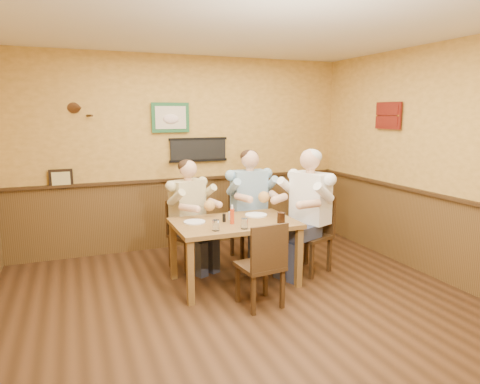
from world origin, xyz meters
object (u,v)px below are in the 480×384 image
object	(u,v)px
diner_blue_polo	(249,211)
chair_back_right	(249,225)
diner_tan_shirt	(188,220)
dining_table	(234,229)
chair_back_left	(188,234)
cola_tumbler	(281,218)
hot_sauce_bottle	(232,215)
salt_shaker	(230,216)
water_glass_left	(216,225)
diner_white_elder	(310,218)
pepper_shaker	(224,218)
chair_right_end	(309,234)
water_glass_mid	(244,224)
chair_near_side	(260,264)

from	to	relation	value
diner_blue_polo	chair_back_right	bearing A→B (deg)	0.00
diner_tan_shirt	dining_table	bearing A→B (deg)	-86.25
chair_back_left	diner_tan_shirt	bearing A→B (deg)	-23.39
cola_tumbler	hot_sauce_bottle	distance (m)	0.56
diner_tan_shirt	hot_sauce_bottle	distance (m)	0.90
chair_back_left	salt_shaker	world-z (taller)	chair_back_left
diner_tan_shirt	diner_blue_polo	distance (m)	0.87
diner_blue_polo	hot_sauce_bottle	xyz separation A→B (m)	(-0.56, -0.85, 0.17)
water_glass_left	diner_white_elder	bearing A→B (deg)	12.69
chair_back_right	pepper_shaker	distance (m)	1.01
dining_table	diner_blue_polo	world-z (taller)	diner_blue_polo
diner_blue_polo	water_glass_left	world-z (taller)	diner_blue_polo
dining_table	chair_right_end	distance (m)	1.02
chair_right_end	dining_table	bearing A→B (deg)	-111.77
diner_tan_shirt	chair_back_right	bearing A→B (deg)	-21.48
diner_white_elder	cola_tumbler	size ratio (longest dim) A/B	11.62
chair_right_end	diner_blue_polo	xyz separation A→B (m)	(-0.51, 0.75, 0.19)
hot_sauce_bottle	salt_shaker	xyz separation A→B (m)	(0.04, 0.19, -0.05)
chair_right_end	diner_white_elder	world-z (taller)	diner_white_elder
chair_back_left	chair_right_end	distance (m)	1.55
chair_right_end	hot_sauce_bottle	bearing A→B (deg)	-106.49
water_glass_mid	salt_shaker	bearing A→B (deg)	91.15
chair_right_end	diner_white_elder	distance (m)	0.21
chair_near_side	diner_tan_shirt	size ratio (longest dim) A/B	0.72
salt_shaker	pepper_shaker	world-z (taller)	same
dining_table	chair_near_side	world-z (taller)	chair_near_side
chair_right_end	diner_blue_polo	bearing A→B (deg)	-167.37
cola_tumbler	chair_back_left	bearing A→B (deg)	130.56
water_glass_mid	dining_table	bearing A→B (deg)	87.51
chair_near_side	water_glass_mid	xyz separation A→B (m)	(-0.04, 0.32, 0.35)
chair_back_left	diner_white_elder	distance (m)	1.57
diner_blue_polo	salt_shaker	size ratio (longest dim) A/B	14.24
water_glass_mid	salt_shaker	distance (m)	0.43
diner_white_elder	pepper_shaker	size ratio (longest dim) A/B	14.58
diner_blue_polo	salt_shaker	xyz separation A→B (m)	(-0.52, -0.66, 0.12)
salt_shaker	chair_near_side	bearing A→B (deg)	-86.14
water_glass_left	cola_tumbler	distance (m)	0.80
chair_back_left	chair_right_end	world-z (taller)	chair_right_end
water_glass_left	water_glass_mid	xyz separation A→B (m)	(0.31, -0.04, -0.00)
water_glass_mid	salt_shaker	world-z (taller)	water_glass_mid
cola_tumbler	hot_sauce_bottle	size ratio (longest dim) A/B	0.61
diner_white_elder	hot_sauce_bottle	xyz separation A→B (m)	(-1.07, -0.10, 0.15)
diner_white_elder	diner_blue_polo	bearing A→B (deg)	-167.37
diner_white_elder	water_glass_left	size ratio (longest dim) A/B	11.88
diner_blue_polo	water_glass_left	distance (m)	1.34
dining_table	chair_back_right	xyz separation A→B (m)	(0.50, 0.75, -0.19)
chair_right_end	pepper_shaker	size ratio (longest dim) A/B	10.21
pepper_shaker	dining_table	bearing A→B (deg)	-8.40
water_glass_mid	cola_tumbler	bearing A→B (deg)	9.75
chair_back_left	chair_near_side	world-z (taller)	chair_near_side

